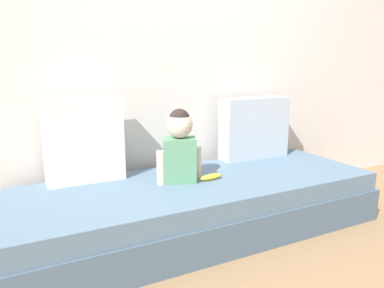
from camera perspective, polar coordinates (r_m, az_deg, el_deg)
The scene contains 7 objects.
ground_plane at distance 2.51m, azimuth 1.31°, elevation -13.36°, with size 12.00×12.00×0.00m, color #93704C.
back_wall at distance 2.77m, azimuth -4.23°, elevation 13.06°, with size 5.63×0.10×2.25m, color silver.
couch at distance 2.44m, azimuth 1.33°, elevation -9.70°, with size 2.43×0.86×0.35m.
throw_pillow_left at distance 2.40m, azimuth -16.66°, elevation 0.72°, with size 0.49×0.16×0.55m, color silver.
throw_pillow_right at distance 2.95m, azimuth 9.78°, elevation 2.51°, with size 0.58×0.16×0.49m, color #B2BCC6.
toddler at distance 2.31m, azimuth -1.95°, elevation -0.20°, with size 0.32×0.21×0.47m.
banana at distance 2.39m, azimuth 3.03°, elevation -5.19°, with size 0.17×0.04×0.04m, color yellow.
Camera 1 is at (-1.08, -1.99, 1.10)m, focal length 33.88 mm.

